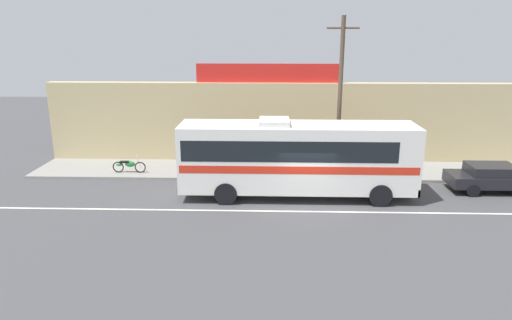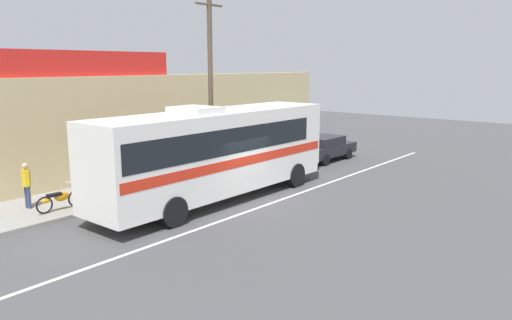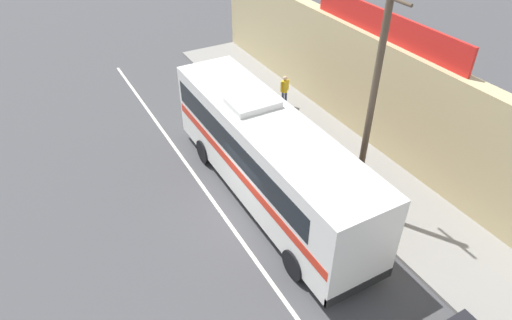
# 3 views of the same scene
# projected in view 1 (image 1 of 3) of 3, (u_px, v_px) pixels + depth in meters

# --- Properties ---
(ground_plane) EXTENTS (70.00, 70.00, 0.00)m
(ground_plane) POSITION_uv_depth(u_px,v_px,m) (306.00, 205.00, 20.98)
(ground_plane) COLOR #444447
(sidewalk_slab) EXTENTS (30.00, 3.60, 0.14)m
(sidewalk_slab) POSITION_uv_depth(u_px,v_px,m) (299.00, 170.00, 25.97)
(sidewalk_slab) COLOR gray
(sidewalk_slab) RESTS_ON ground_plane
(storefront_facade) EXTENTS (30.00, 0.70, 4.80)m
(storefront_facade) POSITION_uv_depth(u_px,v_px,m) (298.00, 123.00, 27.40)
(storefront_facade) COLOR tan
(storefront_facade) RESTS_ON ground_plane
(storefront_billboard) EXTENTS (8.49, 0.12, 1.10)m
(storefront_billboard) POSITION_uv_depth(u_px,v_px,m) (268.00, 73.00, 26.65)
(storefront_billboard) COLOR red
(storefront_billboard) RESTS_ON storefront_facade
(road_center_stripe) EXTENTS (30.00, 0.14, 0.01)m
(road_center_stripe) POSITION_uv_depth(u_px,v_px,m) (308.00, 211.00, 20.21)
(road_center_stripe) COLOR silver
(road_center_stripe) RESTS_ON ground_plane
(intercity_bus) EXTENTS (11.06, 2.62, 3.78)m
(intercity_bus) POSITION_uv_depth(u_px,v_px,m) (296.00, 155.00, 21.55)
(intercity_bus) COLOR white
(intercity_bus) RESTS_ON ground_plane
(parked_car) EXTENTS (4.27, 1.86, 1.37)m
(parked_car) POSITION_uv_depth(u_px,v_px,m) (492.00, 177.00, 22.61)
(parked_car) COLOR black
(parked_car) RESTS_ON ground_plane
(utility_pole) EXTENTS (1.60, 0.22, 8.33)m
(utility_pole) POSITION_uv_depth(u_px,v_px,m) (340.00, 98.00, 23.24)
(utility_pole) COLOR brown
(utility_pole) RESTS_ON sidewalk_slab
(motorcycle_orange) EXTENTS (1.85, 0.56, 0.94)m
(motorcycle_orange) POSITION_uv_depth(u_px,v_px,m) (129.00, 165.00, 25.23)
(motorcycle_orange) COLOR black
(motorcycle_orange) RESTS_ON sidewalk_slab
(motorcycle_black) EXTENTS (1.82, 0.56, 0.94)m
(motorcycle_black) POSITION_uv_depth(u_px,v_px,m) (203.00, 166.00, 25.09)
(motorcycle_black) COLOR black
(motorcycle_black) RESTS_ON sidewalk_slab
(pedestrian_far_left) EXTENTS (0.30, 0.48, 1.68)m
(pedestrian_far_left) POSITION_uv_depth(u_px,v_px,m) (196.00, 151.00, 26.07)
(pedestrian_far_left) COLOR navy
(pedestrian_far_left) RESTS_ON sidewalk_slab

